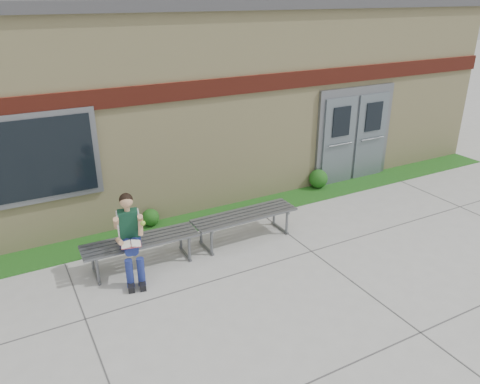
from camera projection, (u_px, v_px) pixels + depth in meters
ground at (280, 280)px, 7.61m from camera, size 80.00×80.00×0.00m
grass_strip at (212, 217)px, 9.71m from camera, size 16.00×0.80×0.02m
school_building at (152, 89)px, 11.62m from camera, size 16.20×6.22×4.20m
bench_left at (141, 246)px, 7.86m from camera, size 1.96×0.59×0.51m
bench_right at (245, 220)px, 8.74m from camera, size 2.02×0.59×0.52m
girl at (130, 235)px, 7.46m from camera, size 0.50×0.86×1.41m
shrub_mid at (151, 217)px, 9.30m from camera, size 0.34×0.34×0.34m
shrub_east at (318, 179)px, 11.10m from camera, size 0.44×0.44×0.44m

